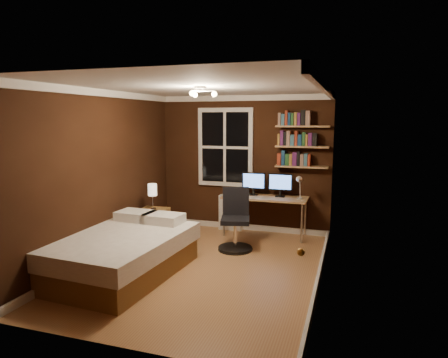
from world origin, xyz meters
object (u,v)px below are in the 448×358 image
(nightstand, at_px, (153,226))
(office_chair, at_px, (235,226))
(desk, at_px, (265,200))
(bedside_lamp, at_px, (153,197))
(bed, at_px, (121,253))
(monitor_right, at_px, (280,185))
(desk_lamp, at_px, (299,187))
(monitor_left, at_px, (254,184))
(radiator, at_px, (231,212))

(nightstand, distance_m, office_chair, 1.44)
(office_chair, bearing_deg, desk, 58.35)
(nightstand, relative_size, bedside_lamp, 1.31)
(bed, height_order, monitor_right, monitor_right)
(bed, xyz_separation_m, nightstand, (-0.25, 1.40, -0.01))
(bedside_lamp, height_order, monitor_right, monitor_right)
(bed, distance_m, desk, 2.80)
(desk_lamp, bearing_deg, bed, -133.10)
(bedside_lamp, distance_m, office_chair, 1.49)
(bed, xyz_separation_m, monitor_left, (1.25, 2.43, 0.62))
(desk, relative_size, office_chair, 1.51)
(desk_lamp, bearing_deg, desk, 169.25)
(desk_lamp, xyz_separation_m, office_chair, (-0.90, -0.77, -0.56))
(bed, relative_size, monitor_left, 4.92)
(desk, relative_size, monitor_right, 3.49)
(bedside_lamp, xyz_separation_m, office_chair, (1.43, 0.06, -0.41))
(monitor_left, bearing_deg, radiator, 166.73)
(desk_lamp, bearing_deg, radiator, 167.00)
(desk, height_order, monitor_right, monitor_right)
(monitor_right, relative_size, desk_lamp, 0.98)
(bed, distance_m, monitor_right, 3.04)
(radiator, bearing_deg, nightstand, -132.36)
(monitor_left, bearing_deg, bed, -117.22)
(bed, distance_m, nightstand, 1.42)
(bed, relative_size, bedside_lamp, 4.86)
(bedside_lamp, relative_size, desk, 0.29)
(bed, bearing_deg, monitor_right, 58.37)
(desk, distance_m, monitor_left, 0.36)
(desk, distance_m, office_chair, 0.97)
(bedside_lamp, height_order, monitor_left, monitor_left)
(bed, bearing_deg, nightstand, 103.89)
(nightstand, height_order, monitor_left, monitor_left)
(office_chair, bearing_deg, radiator, 96.67)
(monitor_left, xyz_separation_m, desk_lamp, (0.84, -0.19, 0.01))
(monitor_right, bearing_deg, nightstand, -152.65)
(bedside_lamp, relative_size, monitor_right, 1.01)
(bedside_lamp, relative_size, radiator, 0.66)
(desk, relative_size, monitor_left, 3.49)
(nightstand, distance_m, desk_lamp, 2.56)
(radiator, distance_m, office_chair, 1.15)
(monitor_left, relative_size, desk_lamp, 0.98)
(nightstand, xyz_separation_m, bedside_lamp, (0.00, 0.00, 0.50))
(nightstand, height_order, monitor_right, monitor_right)
(radiator, height_order, monitor_right, monitor_right)
(bed, xyz_separation_m, desk_lamp, (2.09, 2.23, 0.64))
(monitor_right, xyz_separation_m, desk_lamp, (0.36, -0.19, 0.01))
(bed, bearing_deg, desk, 61.80)
(bedside_lamp, xyz_separation_m, monitor_left, (1.50, 1.02, 0.13))
(bedside_lamp, height_order, office_chair, bedside_lamp)
(bedside_lamp, distance_m, radiator, 1.60)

